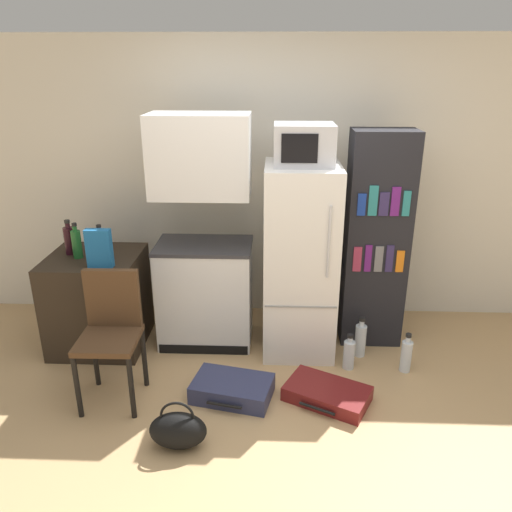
# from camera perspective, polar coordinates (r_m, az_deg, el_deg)

# --- Properties ---
(ground_plane) EXTENTS (24.00, 24.00, 0.00)m
(ground_plane) POSITION_cam_1_polar(r_m,az_deg,el_deg) (3.32, 3.10, -21.59)
(ground_plane) COLOR tan
(wall_back) EXTENTS (6.40, 0.10, 2.49)m
(wall_back) POSITION_cam_1_polar(r_m,az_deg,el_deg) (4.56, 5.68, 8.31)
(wall_back) COLOR silver
(wall_back) RESTS_ON ground_plane
(side_table) EXTENTS (0.73, 0.69, 0.80)m
(side_table) POSITION_cam_1_polar(r_m,az_deg,el_deg) (4.38, -17.57, -4.89)
(side_table) COLOR #2D2319
(side_table) RESTS_ON ground_plane
(kitchen_hutch) EXTENTS (0.78, 0.50, 1.91)m
(kitchen_hutch) POSITION_cam_1_polar(r_m,az_deg,el_deg) (4.07, -6.00, 1.30)
(kitchen_hutch) COLOR white
(kitchen_hutch) RESTS_ON ground_plane
(refrigerator) EXTENTS (0.57, 0.66, 1.55)m
(refrigerator) POSITION_cam_1_polar(r_m,az_deg,el_deg) (4.01, 5.05, -0.57)
(refrigerator) COLOR white
(refrigerator) RESTS_ON ground_plane
(microwave) EXTENTS (0.44, 0.38, 0.30)m
(microwave) POSITION_cam_1_polar(r_m,az_deg,el_deg) (3.76, 5.50, 12.58)
(microwave) COLOR #B7B7BC
(microwave) RESTS_ON refrigerator
(bookshelf) EXTENTS (0.50, 0.33, 1.79)m
(bookshelf) POSITION_cam_1_polar(r_m,az_deg,el_deg) (4.19, 13.54, 1.66)
(bookshelf) COLOR black
(bookshelf) RESTS_ON ground_plane
(bottle_wine_dark) EXTENTS (0.08, 0.08, 0.29)m
(bottle_wine_dark) POSITION_cam_1_polar(r_m,az_deg,el_deg) (4.31, -20.54, 1.75)
(bottle_wine_dark) COLOR black
(bottle_wine_dark) RESTS_ON side_table
(bottle_blue_soda) EXTENTS (0.08, 0.08, 0.25)m
(bottle_blue_soda) POSITION_cam_1_polar(r_m,az_deg,el_deg) (4.21, -17.35, 1.52)
(bottle_blue_soda) COLOR #1E47A3
(bottle_blue_soda) RESTS_ON side_table
(bottle_green_tall) EXTENTS (0.07, 0.07, 0.29)m
(bottle_green_tall) POSITION_cam_1_polar(r_m,az_deg,el_deg) (4.20, -19.81, 1.38)
(bottle_green_tall) COLOR #1E6028
(bottle_green_tall) RESTS_ON side_table
(cereal_box) EXTENTS (0.19, 0.07, 0.30)m
(cereal_box) POSITION_cam_1_polar(r_m,az_deg,el_deg) (3.94, -17.49, 0.83)
(cereal_box) COLOR #1E66A8
(cereal_box) RESTS_ON side_table
(chair) EXTENTS (0.41, 0.41, 0.93)m
(chair) POSITION_cam_1_polar(r_m,az_deg,el_deg) (3.62, -16.23, -7.51)
(chair) COLOR black
(chair) RESTS_ON ground_plane
(suitcase_large_flat) EXTENTS (0.62, 0.45, 0.13)m
(suitcase_large_flat) POSITION_cam_1_polar(r_m,az_deg,el_deg) (3.71, -2.73, -14.91)
(suitcase_large_flat) COLOR navy
(suitcase_large_flat) RESTS_ON ground_plane
(suitcase_small_flat) EXTENTS (0.67, 0.56, 0.11)m
(suitcase_small_flat) POSITION_cam_1_polar(r_m,az_deg,el_deg) (3.72, 8.13, -15.30)
(suitcase_small_flat) COLOR maroon
(suitcase_small_flat) RESTS_ON ground_plane
(handbag) EXTENTS (0.36, 0.20, 0.33)m
(handbag) POSITION_cam_1_polar(r_m,az_deg,el_deg) (3.31, -8.91, -19.05)
(handbag) COLOR black
(handbag) RESTS_ON ground_plane
(water_bottle_front) EXTENTS (0.09, 0.09, 0.30)m
(water_bottle_front) POSITION_cam_1_polar(r_m,az_deg,el_deg) (4.04, 10.58, -10.94)
(water_bottle_front) COLOR silver
(water_bottle_front) RESTS_ON ground_plane
(water_bottle_middle) EXTENTS (0.08, 0.08, 0.33)m
(water_bottle_middle) POSITION_cam_1_polar(r_m,az_deg,el_deg) (4.11, 16.79, -10.81)
(water_bottle_middle) COLOR silver
(water_bottle_middle) RESTS_ON ground_plane
(water_bottle_back) EXTENTS (0.09, 0.09, 0.35)m
(water_bottle_back) POSITION_cam_1_polar(r_m,az_deg,el_deg) (4.21, 11.84, -9.32)
(water_bottle_back) COLOR silver
(water_bottle_back) RESTS_ON ground_plane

